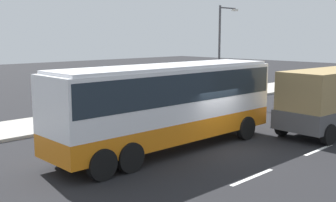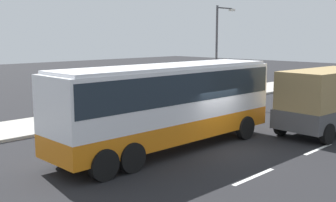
# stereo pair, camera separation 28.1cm
# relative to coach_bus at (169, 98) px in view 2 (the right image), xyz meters

# --- Properties ---
(ground_plane) EXTENTS (120.00, 120.00, 0.00)m
(ground_plane) POSITION_rel_coach_bus_xyz_m (1.76, -1.46, -2.24)
(ground_plane) COLOR black
(sidewalk_curb) EXTENTS (80.00, 4.00, 0.15)m
(sidewalk_curb) POSITION_rel_coach_bus_xyz_m (1.76, 8.15, -2.16)
(sidewalk_curb) COLOR #A8A399
(sidewalk_curb) RESTS_ON ground_plane
(coach_bus) EXTENTS (10.94, 2.84, 3.62)m
(coach_bus) POSITION_rel_coach_bus_xyz_m (0.00, 0.00, 0.00)
(coach_bus) COLOR orange
(coach_bus) RESTS_ON ground_plane
(cargo_truck) EXTENTS (8.34, 3.13, 3.17)m
(cargo_truck) POSITION_rel_coach_bus_xyz_m (8.63, -3.41, -0.55)
(cargo_truck) COLOR red
(cargo_truck) RESTS_ON ground_plane
(pedestrian_near_curb) EXTENTS (0.32, 0.32, 1.76)m
(pedestrian_near_curb) POSITION_rel_coach_bus_xyz_m (2.59, 7.74, -1.07)
(pedestrian_near_curb) COLOR brown
(pedestrian_near_curb) RESTS_ON sidewalk_curb
(street_lamp) EXTENTS (2.08, 0.24, 6.82)m
(street_lamp) POSITION_rel_coach_bus_xyz_m (11.77, 6.58, 1.88)
(street_lamp) COLOR #47474C
(street_lamp) RESTS_ON sidewalk_curb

